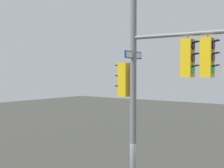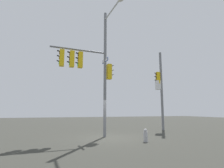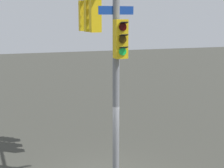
{
  "view_description": "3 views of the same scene",
  "coord_description": "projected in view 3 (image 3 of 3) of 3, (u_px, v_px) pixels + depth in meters",
  "views": [
    {
      "loc": [
        -8.92,
        -5.76,
        4.77
      ],
      "look_at": [
        -1.01,
        0.3,
        4.43
      ],
      "focal_mm": 50.64,
      "sensor_mm": 36.0,
      "label": 1
    },
    {
      "loc": [
        11.5,
        -3.51,
        1.75
      ],
      "look_at": [
        -0.19,
        0.31,
        3.62
      ],
      "focal_mm": 28.41,
      "sensor_mm": 36.0,
      "label": 2
    },
    {
      "loc": [
        2.77,
        9.31,
        5.2
      ],
      "look_at": [
        -0.48,
        -0.59,
        3.1
      ],
      "focal_mm": 54.38,
      "sensor_mm": 36.0,
      "label": 3
    }
  ],
  "objects": [
    {
      "name": "main_signal_pole_assembly",
      "position": [
        100.0,
        18.0,
        10.59
      ],
      "size": [
        3.63,
        4.46,
        9.05
      ],
      "rotation": [
        0.0,
        0.0,
        4.79
      ],
      "color": "slate",
      "rests_on": "ground"
    }
  ]
}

